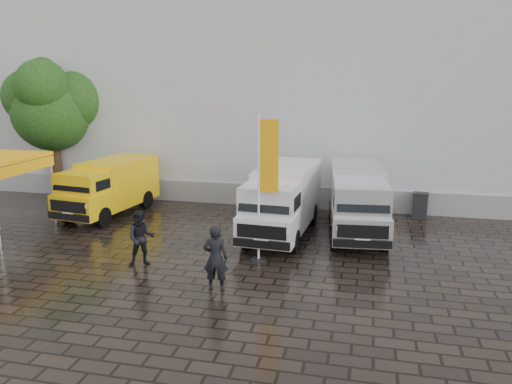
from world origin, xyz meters
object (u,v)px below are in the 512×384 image
(wheelie_bin, at_px, (420,205))
(person_tent, at_px, (141,238))
(van_white, at_px, (283,202))
(person_front, at_px, (216,258))
(flagpole, at_px, (264,181))
(van_silver, at_px, (357,202))
(van_yellow, at_px, (109,189))

(wheelie_bin, xyz_separation_m, person_tent, (-9.10, -7.82, 0.36))
(van_white, height_order, wheelie_bin, van_white)
(wheelie_bin, height_order, person_front, person_front)
(flagpole, distance_m, person_tent, 4.29)
(van_white, xyz_separation_m, person_front, (-0.92, -5.44, -0.31))
(wheelie_bin, bearing_deg, person_tent, -133.58)
(van_silver, xyz_separation_m, person_front, (-3.65, -6.19, -0.30))
(van_white, bearing_deg, van_silver, 18.68)
(flagpole, distance_m, wheelie_bin, 8.74)
(flagpole, height_order, person_front, flagpole)
(wheelie_bin, distance_m, person_front, 11.07)
(flagpole, bearing_deg, van_silver, 51.66)
(van_silver, relative_size, person_tent, 3.24)
(wheelie_bin, relative_size, person_tent, 0.60)
(van_silver, xyz_separation_m, wheelie_bin, (2.57, 2.96, -0.72))
(van_yellow, relative_size, person_tent, 2.82)
(wheelie_bin, height_order, person_tent, person_tent)
(person_tent, bearing_deg, van_yellow, 104.66)
(van_yellow, relative_size, wheelie_bin, 4.69)
(van_yellow, bearing_deg, person_front, -36.07)
(van_white, height_order, van_silver, van_white)
(van_silver, distance_m, flagpole, 4.77)
(person_front, bearing_deg, van_silver, -125.45)
(van_white, xyz_separation_m, van_silver, (2.73, 0.75, -0.00))
(flagpole, bearing_deg, person_front, -107.43)
(van_silver, relative_size, person_front, 3.05)
(van_yellow, height_order, van_silver, van_silver)
(wheelie_bin, bearing_deg, flagpole, -123.82)
(van_yellow, distance_m, person_front, 9.47)
(person_front, bearing_deg, person_tent, -29.81)
(van_silver, height_order, person_front, van_silver)
(van_silver, height_order, wheelie_bin, van_silver)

